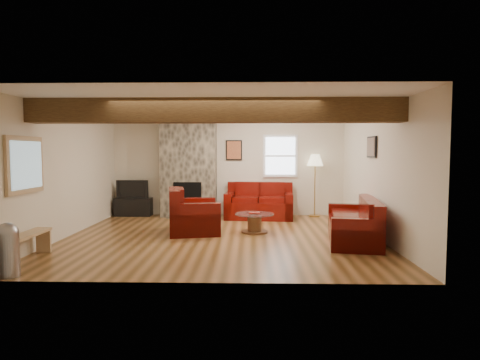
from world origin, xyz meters
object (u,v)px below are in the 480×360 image
(coffee_table, at_px, (254,223))
(floor_lamp, at_px, (315,164))
(sofa_three, at_px, (353,220))
(tv_cabinet, at_px, (134,207))
(loveseat, at_px, (259,201))
(television, at_px, (133,189))
(armchair_red, at_px, (194,211))

(coffee_table, height_order, floor_lamp, floor_lamp)
(sofa_three, relative_size, tv_cabinet, 2.20)
(loveseat, distance_m, floor_lamp, 1.73)
(loveseat, relative_size, television, 2.03)
(sofa_three, xyz_separation_m, television, (-4.93, 2.82, 0.31))
(armchair_red, relative_size, tv_cabinet, 1.21)
(sofa_three, relative_size, television, 2.49)
(armchair_red, relative_size, television, 1.37)
(sofa_three, bearing_deg, armchair_red, -93.36)
(coffee_table, bearing_deg, armchair_red, -179.20)
(loveseat, relative_size, floor_lamp, 1.04)
(loveseat, distance_m, tv_cabinet, 3.27)
(coffee_table, bearing_deg, loveseat, 85.60)
(tv_cabinet, distance_m, floor_lamp, 4.81)
(loveseat, relative_size, tv_cabinet, 1.79)
(loveseat, distance_m, coffee_table, 1.81)
(sofa_three, height_order, coffee_table, sofa_three)
(television, distance_m, floor_lamp, 4.72)
(coffee_table, bearing_deg, sofa_three, -21.67)
(sofa_three, height_order, television, television)
(television, bearing_deg, coffee_table, -33.93)
(loveseat, xyz_separation_m, armchair_red, (-1.39, -1.81, 0.01))
(sofa_three, relative_size, loveseat, 1.23)
(tv_cabinet, height_order, floor_lamp, floor_lamp)
(armchair_red, bearing_deg, floor_lamp, -64.43)
(sofa_three, xyz_separation_m, coffee_table, (-1.82, 0.72, -0.20))
(tv_cabinet, bearing_deg, armchair_red, -48.57)
(tv_cabinet, relative_size, television, 1.13)
(armchair_red, height_order, television, television)
(television, bearing_deg, armchair_red, -48.57)
(loveseat, distance_m, armchair_red, 2.28)
(armchair_red, distance_m, coffee_table, 1.27)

